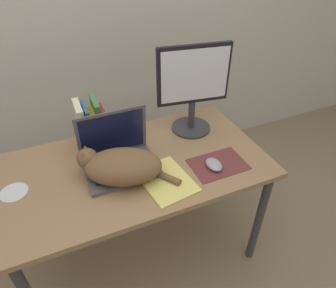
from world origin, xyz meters
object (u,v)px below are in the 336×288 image
(book_row, at_px, (93,125))
(laptop, at_px, (119,158))
(computer_mouse, at_px, (214,164))
(cd_disc, at_px, (14,192))
(notepad, at_px, (166,180))
(external_monitor, at_px, (193,86))
(cat, at_px, (121,166))

(book_row, bearing_deg, laptop, -73.93)
(computer_mouse, xyz_separation_m, cd_disc, (-0.88, 0.20, -0.02))
(laptop, distance_m, computer_mouse, 0.45)
(book_row, bearing_deg, notepad, -60.91)
(external_monitor, bearing_deg, cd_disc, -171.47)
(computer_mouse, distance_m, book_row, 0.64)
(laptop, xyz_separation_m, notepad, (0.16, -0.19, -0.05))
(book_row, distance_m, cd_disc, 0.48)
(book_row, bearing_deg, external_monitor, -8.11)
(computer_mouse, relative_size, cd_disc, 0.84)
(computer_mouse, bearing_deg, book_row, 138.79)
(external_monitor, xyz_separation_m, notepad, (-0.30, -0.34, -0.26))
(cd_disc, bearing_deg, external_monitor, 8.53)
(computer_mouse, distance_m, cd_disc, 0.91)
(computer_mouse, bearing_deg, laptop, 155.25)
(external_monitor, height_order, book_row, external_monitor)
(cat, distance_m, computer_mouse, 0.44)
(cat, distance_m, cd_disc, 0.48)
(laptop, relative_size, cd_disc, 2.80)
(cat, distance_m, notepad, 0.21)
(book_row, height_order, notepad, book_row)
(computer_mouse, xyz_separation_m, book_row, (-0.48, 0.42, 0.10))
(book_row, bearing_deg, cd_disc, -152.20)
(external_monitor, height_order, cd_disc, external_monitor)
(computer_mouse, bearing_deg, cat, 166.46)
(cd_disc, bearing_deg, computer_mouse, -12.86)
(computer_mouse, bearing_deg, notepad, 179.00)
(external_monitor, distance_m, notepad, 0.52)
(laptop, bearing_deg, computer_mouse, -24.75)
(external_monitor, height_order, computer_mouse, external_monitor)
(cat, height_order, notepad, cat)
(laptop, relative_size, cat, 0.79)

